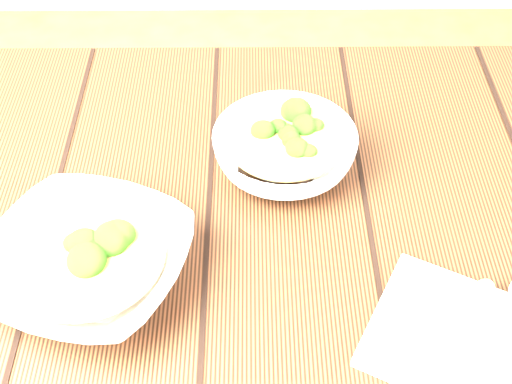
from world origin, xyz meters
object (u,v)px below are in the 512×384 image
object	(u,v)px
napkin	(465,341)
soup_bowl_front	(87,263)
soup_bowl_back	(284,150)
table	(227,292)
trivet	(276,170)

from	to	relation	value
napkin	soup_bowl_front	bearing A→B (deg)	-164.59
soup_bowl_front	soup_bowl_back	world-z (taller)	soup_bowl_back
table	soup_bowl_front	distance (m)	0.22
soup_bowl_front	trivet	bearing A→B (deg)	37.38
table	trivet	world-z (taller)	trivet
soup_bowl_front	napkin	bearing A→B (deg)	-12.31
table	napkin	distance (m)	0.33
trivet	soup_bowl_back	bearing A→B (deg)	57.05
table	soup_bowl_front	xyz separation A→B (m)	(-0.15, -0.07, 0.15)
soup_bowl_front	napkin	xyz separation A→B (m)	(0.41, -0.09, -0.02)
table	napkin	world-z (taller)	napkin
napkin	table	bearing A→B (deg)	176.38
trivet	napkin	xyz separation A→B (m)	(0.19, -0.26, -0.01)
napkin	trivet	bearing A→B (deg)	154.72
table	napkin	bearing A→B (deg)	-31.34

